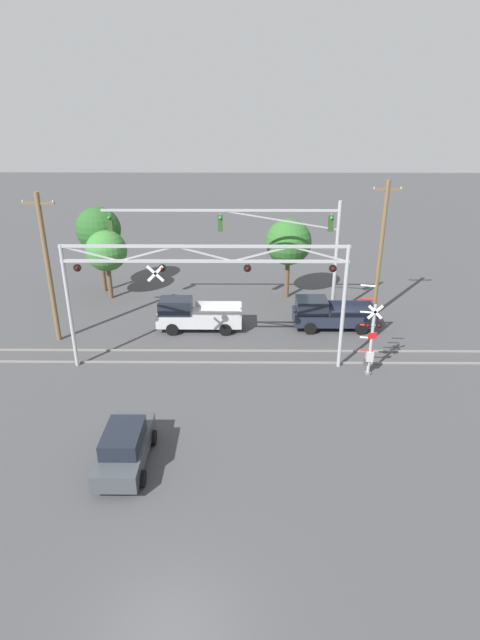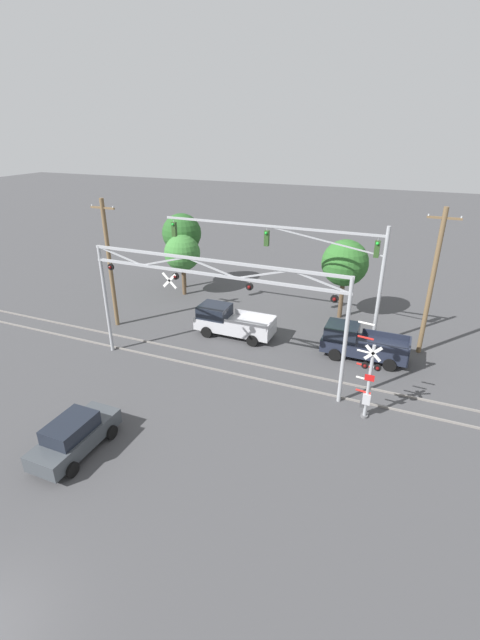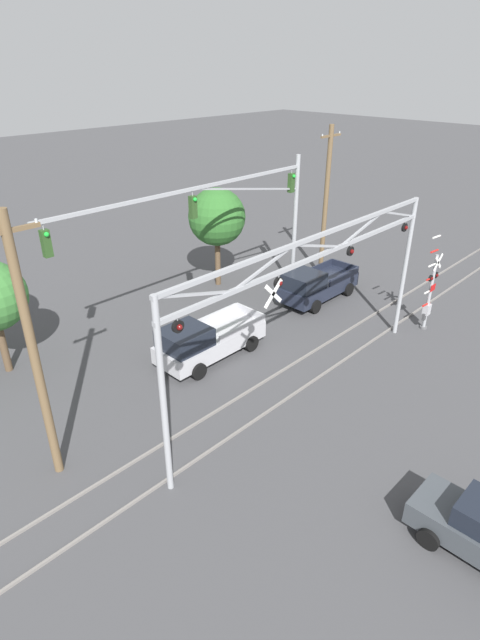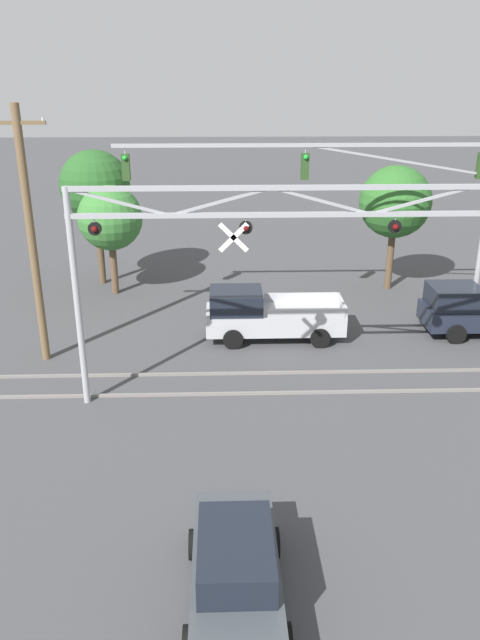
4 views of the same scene
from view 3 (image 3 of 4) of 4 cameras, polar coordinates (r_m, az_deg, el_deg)
rail_track_near at (r=20.81m, az=7.09°, el=-7.77°), size 80.00×0.08×0.10m
rail_track_far at (r=21.54m, az=4.07°, el=-6.27°), size 80.00×0.08×0.10m
crossing_gantry at (r=18.26m, az=8.65°, el=4.57°), size 14.37×0.26×6.71m
crossing_signal_mast at (r=25.98m, az=20.85°, el=2.82°), size 1.27×0.35×4.97m
traffic_signal_span at (r=25.27m, az=0.53°, el=12.45°), size 14.97×0.39×7.60m
pickup_truck_lead at (r=22.24m, az=-3.98°, el=-2.35°), size 5.25×2.19×1.95m
pickup_truck_following at (r=28.03m, az=8.63°, el=3.99°), size 5.06×2.19×1.95m
utility_pole_left at (r=15.62m, az=-22.54°, el=-3.47°), size 1.80×0.28×8.74m
utility_pole_right at (r=30.64m, az=9.77°, el=13.16°), size 1.80×0.28×8.88m
background_tree_far_left_verge at (r=28.86m, az=-2.66°, el=11.64°), size 3.26×3.26×5.76m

